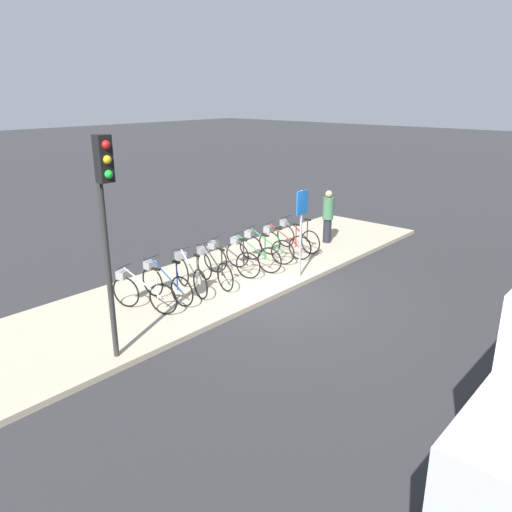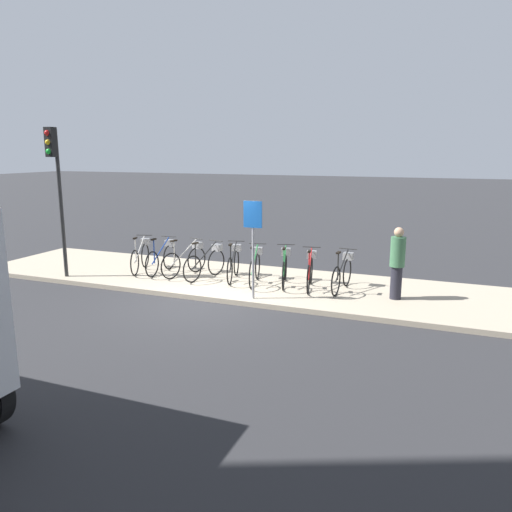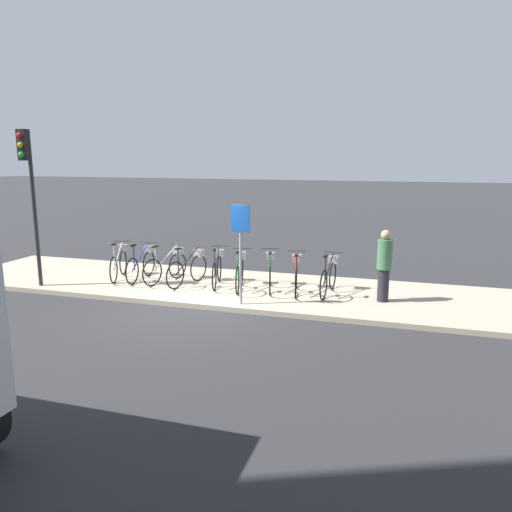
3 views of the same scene
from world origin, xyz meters
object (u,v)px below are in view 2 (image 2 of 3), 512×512
object	(u,v)px
parked_bicycle_0	(141,255)
parked_bicycle_1	(162,257)
traffic_light	(55,172)
parked_bicycle_4	(234,262)
parked_bicycle_2	(186,259)
parked_bicycle_6	(285,267)
sign_post	(253,233)
parked_bicycle_5	(255,266)
parked_bicycle_3	(207,261)
parked_bicycle_8	(343,272)
parked_bicycle_7	(310,270)
pedestrian	(397,262)

from	to	relation	value
parked_bicycle_0	parked_bicycle_1	xyz separation A→B (m)	(0.69, 0.05, 0.00)
parked_bicycle_0	traffic_light	size ratio (longest dim) A/B	0.41
parked_bicycle_4	parked_bicycle_2	bearing A→B (deg)	-177.74
parked_bicycle_1	parked_bicycle_6	distance (m)	3.60
parked_bicycle_1	sign_post	xyz separation A→B (m)	(3.32, -1.42, 1.09)
parked_bicycle_5	parked_bicycle_3	bearing A→B (deg)	179.93
parked_bicycle_8	traffic_light	size ratio (longest dim) A/B	0.43
parked_bicycle_2	parked_bicycle_5	world-z (taller)	same
parked_bicycle_7	parked_bicycle_8	bearing A→B (deg)	7.40
pedestrian	traffic_light	distance (m)	8.92
parked_bicycle_4	parked_bicycle_6	xyz separation A→B (m)	(1.43, 0.01, 0.00)
parked_bicycle_1	parked_bicycle_7	size ratio (longest dim) A/B	1.02
parked_bicycle_3	pedestrian	world-z (taller)	pedestrian
parked_bicycle_1	parked_bicycle_7	world-z (taller)	same
parked_bicycle_7	pedestrian	bearing A→B (deg)	-4.83
parked_bicycle_0	pedestrian	size ratio (longest dim) A/B	0.97
pedestrian	sign_post	distance (m)	3.37
parked_bicycle_7	traffic_light	xyz separation A→B (m)	(-6.51, -1.43, 2.37)
parked_bicycle_0	parked_bicycle_5	world-z (taller)	same
parked_bicycle_2	parked_bicycle_8	distance (m)	4.33
parked_bicycle_3	sign_post	size ratio (longest dim) A/B	0.73
sign_post	traffic_light	bearing A→B (deg)	-179.53
parked_bicycle_2	parked_bicycle_7	size ratio (longest dim) A/B	0.98
parked_bicycle_0	parked_bicycle_4	size ratio (longest dim) A/B	0.98
parked_bicycle_1	parked_bicycle_4	size ratio (longest dim) A/B	1.02
parked_bicycle_4	parked_bicycle_7	distance (m)	2.13
parked_bicycle_5	parked_bicycle_8	bearing A→B (deg)	4.34
parked_bicycle_3	parked_bicycle_6	xyz separation A→B (m)	(2.15, 0.16, 0.00)
parked_bicycle_3	parked_bicycle_8	world-z (taller)	same
parked_bicycle_1	traffic_light	xyz separation A→B (m)	(-2.22, -1.47, 2.37)
pedestrian	parked_bicycle_0	bearing A→B (deg)	178.65
parked_bicycle_0	parked_bicycle_1	bearing A→B (deg)	3.88
parked_bicycle_4	parked_bicycle_1	bearing A→B (deg)	-178.57
parked_bicycle_3	pedestrian	distance (m)	4.97
parked_bicycle_0	parked_bicycle_7	size ratio (longest dim) A/B	0.98
parked_bicycle_3	sign_post	distance (m)	2.54
parked_bicycle_7	pedestrian	world-z (taller)	pedestrian
parked_bicycle_1	parked_bicycle_0	bearing A→B (deg)	-176.12
parked_bicycle_1	pedestrian	distance (m)	6.41
parked_bicycle_3	parked_bicycle_8	distance (m)	3.66
pedestrian	sign_post	world-z (taller)	sign_post
parked_bicycle_7	pedestrian	distance (m)	2.15
traffic_light	sign_post	world-z (taller)	traffic_light
parked_bicycle_5	parked_bicycle_8	world-z (taller)	same
parked_bicycle_0	parked_bicycle_4	world-z (taller)	same
parked_bicycle_0	parked_bicycle_5	bearing A→B (deg)	-0.90
parked_bicycle_3	sign_post	xyz separation A→B (m)	(1.88, -1.32, 1.09)
parked_bicycle_1	parked_bicycle_2	bearing A→B (deg)	-0.09
parked_bicycle_0	parked_bicycle_2	distance (m)	1.45
parked_bicycle_6	sign_post	bearing A→B (deg)	-100.60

